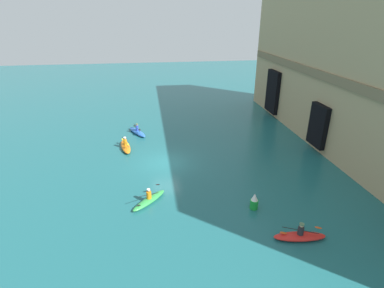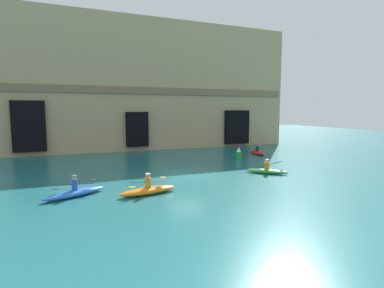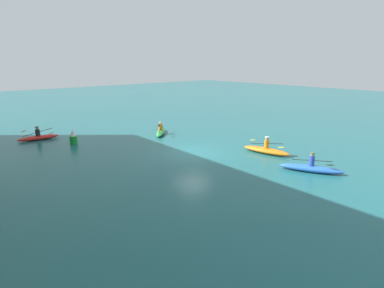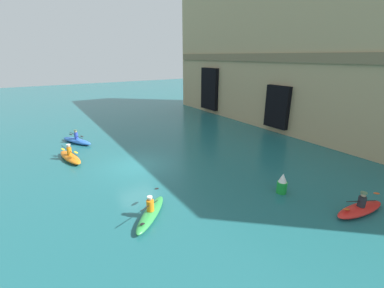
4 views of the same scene
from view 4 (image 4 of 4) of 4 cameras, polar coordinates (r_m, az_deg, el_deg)
The scene contains 7 objects.
ground_plane at distance 18.11m, azimuth -12.31°, elevation -4.84°, with size 120.00×120.00×0.00m, color #1E6066.
cliff_bluff at distance 27.71m, azimuth 25.88°, elevation 18.26°, with size 38.50×6.72×15.44m.
kayak_orange at distance 20.64m, azimuth -25.45°, elevation -2.57°, with size 3.48×1.45×1.20m.
kayak_red at distance 15.10m, azimuth 33.29°, elevation -11.88°, with size 1.14×3.16×1.10m.
kayak_green at distance 12.60m, azimuth -9.17°, elevation -14.82°, with size 2.72×2.64×1.09m.
kayak_blue at distance 24.39m, azimuth -24.21°, elevation 0.74°, with size 3.51×2.27×1.18m.
marker_buoy at distance 15.06m, azimuth 19.40°, elevation -8.37°, with size 0.55×0.55×1.16m.
Camera 4 is at (15.73, -5.35, 7.19)m, focal length 24.00 mm.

